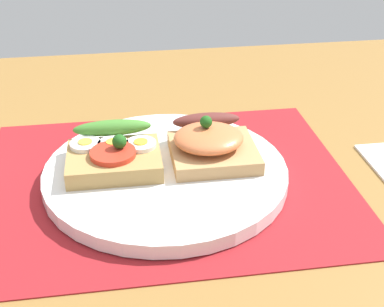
% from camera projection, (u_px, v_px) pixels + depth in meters
% --- Properties ---
extents(ground_plane, '(1.20, 0.90, 0.03)m').
position_uv_depth(ground_plane, '(166.00, 193.00, 0.61)').
color(ground_plane, olive).
extents(placemat, '(0.42, 0.33, 0.00)m').
position_uv_depth(placemat, '(166.00, 180.00, 0.60)').
color(placemat, maroon).
rests_on(placemat, ground_plane).
extents(plate, '(0.27, 0.27, 0.02)m').
position_uv_depth(plate, '(166.00, 173.00, 0.59)').
color(plate, white).
rests_on(plate, placemat).
extents(sandwich_egg_tomato, '(0.10, 0.09, 0.04)m').
position_uv_depth(sandwich_egg_tomato, '(114.00, 153.00, 0.59)').
color(sandwich_egg_tomato, '#B0884C').
rests_on(sandwich_egg_tomato, plate).
extents(sandwich_salmon, '(0.10, 0.11, 0.05)m').
position_uv_depth(sandwich_salmon, '(211.00, 143.00, 0.60)').
color(sandwich_salmon, tan).
rests_on(sandwich_salmon, plate).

